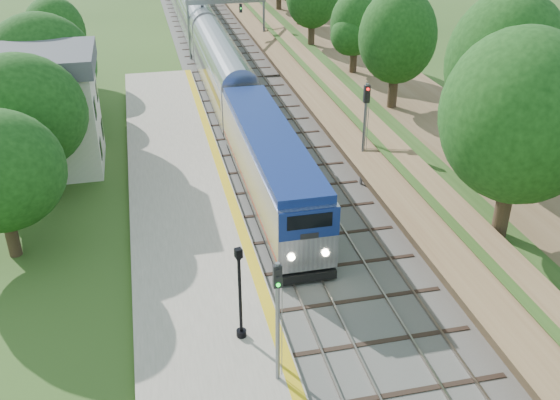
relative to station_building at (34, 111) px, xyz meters
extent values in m
cube|color=#4C4944|center=(16.00, 30.00, -4.03)|extent=(9.50, 170.00, 0.12)
cube|color=gray|center=(13.28, 30.00, -3.89)|extent=(0.08, 170.00, 0.16)
cube|color=gray|center=(14.72, 30.00, -3.89)|extent=(0.08, 170.00, 0.16)
cube|color=gray|center=(17.28, 30.00, -3.89)|extent=(0.08, 170.00, 0.16)
cube|color=gray|center=(18.72, 30.00, -3.89)|extent=(0.08, 170.00, 0.16)
cube|color=gray|center=(8.80, -14.00, -3.90)|extent=(6.40, 68.00, 0.38)
cube|color=gold|center=(11.65, -14.00, -3.70)|extent=(0.55, 68.00, 0.01)
cube|color=brown|center=(25.50, 30.00, -2.59)|extent=(9.00, 170.00, 3.00)
cube|color=brown|center=(21.60, 30.00, -2.79)|extent=(4.47, 170.00, 4.54)
cylinder|color=#332316|center=(24.00, -20.00, 0.22)|extent=(0.60, 0.60, 2.62)
sphere|color=#12370F|center=(24.00, -20.00, 3.79)|extent=(5.70, 5.70, 5.70)
cylinder|color=#332316|center=(24.00, 30.00, 0.22)|extent=(0.60, 0.60, 2.62)
cube|color=silver|center=(0.00, 0.00, -0.69)|extent=(8.00, 6.00, 6.80)
cube|color=#4C4E53|center=(0.00, 0.00, 3.31)|extent=(8.60, 6.60, 1.20)
cube|color=black|center=(4.01, -1.80, -2.29)|extent=(0.05, 1.10, 1.30)
cube|color=black|center=(4.01, 1.80, -2.29)|extent=(0.05, 1.10, 1.30)
cube|color=black|center=(4.01, -1.80, 0.51)|extent=(0.05, 1.10, 1.30)
cube|color=black|center=(4.01, 1.80, 0.51)|extent=(0.05, 1.10, 1.30)
cylinder|color=slate|center=(12.50, 25.00, -0.99)|extent=(0.24, 0.24, 6.20)
cylinder|color=slate|center=(20.50, 25.00, -0.99)|extent=(0.24, 0.24, 6.20)
cube|color=slate|center=(16.50, 25.00, 1.86)|extent=(8.40, 0.25, 0.50)
cube|color=black|center=(14.00, 24.85, 1.11)|extent=(0.30, 0.20, 0.90)
cube|color=black|center=(18.00, 24.85, 1.11)|extent=(0.30, 0.20, 0.90)
cylinder|color=#332316|center=(2.00, -4.00, -2.86)|extent=(0.60, 0.60, 2.45)
sphere|color=#12370F|center=(2.00, -4.00, 0.46)|extent=(5.32, 5.32, 5.32)
cylinder|color=#332316|center=(2.00, 12.00, -2.86)|extent=(0.60, 0.60, 2.45)
sphere|color=#12370F|center=(2.00, 12.00, 0.46)|extent=(5.32, 5.32, 5.32)
cube|color=black|center=(14.00, -8.28, -3.51)|extent=(2.74, 17.13, 0.59)
cube|color=#B7BAC1|center=(14.00, -8.28, -1.53)|extent=(2.97, 17.84, 3.37)
cube|color=navy|center=(14.00, -8.28, 0.37)|extent=(2.85, 17.13, 0.44)
cube|color=navy|center=(14.00, -17.23, -0.59)|extent=(2.94, 0.10, 1.49)
cube|color=black|center=(14.00, -17.27, -0.39)|extent=(2.18, 0.06, 0.74)
cube|color=#9C1E0F|center=(14.00, -8.28, -2.67)|extent=(2.99, 17.48, 0.10)
cube|color=#B7BAC1|center=(14.00, 11.15, -1.88)|extent=(2.97, 19.82, 3.87)
cube|color=#B7BAC1|center=(14.00, 31.57, -1.88)|extent=(2.97, 19.82, 3.87)
cylinder|color=black|center=(10.13, -20.58, -3.56)|extent=(0.44, 0.44, 0.30)
cylinder|color=black|center=(10.13, -20.58, -1.62)|extent=(0.14, 0.14, 3.87)
cube|color=black|center=(10.13, -20.58, 0.51)|extent=(0.33, 0.33, 0.40)
cube|color=silver|center=(10.13, -20.58, 0.51)|extent=(0.24, 0.24, 0.30)
cylinder|color=slate|center=(11.10, -23.37, -1.00)|extent=(0.17, 0.17, 5.42)
cube|color=black|center=(11.10, -23.37, 1.15)|extent=(0.32, 0.21, 0.94)
cylinder|color=#0CE526|center=(11.10, -23.49, 1.15)|extent=(0.15, 0.06, 0.15)
cylinder|color=slate|center=(20.20, -7.38, -0.63)|extent=(0.19, 0.19, 6.68)
cube|color=black|center=(20.20, -7.38, 2.06)|extent=(0.37, 0.24, 1.08)
cylinder|color=#FF0C0C|center=(20.20, -7.52, 2.06)|extent=(0.17, 0.06, 0.17)
camera|label=1|loc=(7.09, -41.29, 14.03)|focal=40.00mm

